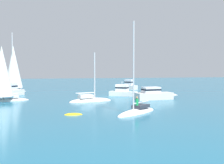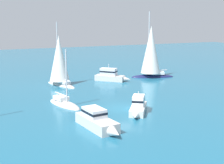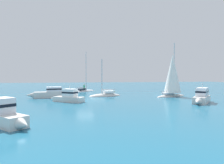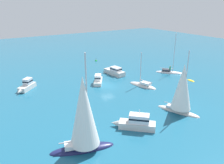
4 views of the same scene
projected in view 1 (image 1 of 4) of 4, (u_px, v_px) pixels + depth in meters
name	position (u px, v px, depth m)	size (l,w,h in m)	color
ground_plane	(110.00, 97.00, 49.06)	(160.00, 160.00, 0.00)	#1E607F
ketch	(90.00, 101.00, 42.18)	(6.74, 3.58, 7.60)	silver
dinghy	(73.00, 115.00, 30.53)	(1.93, 0.91, 0.36)	yellow
ketch_1	(2.00, 75.00, 42.14)	(7.09, 4.12, 10.53)	silver
sailboat	(137.00, 112.00, 31.60)	(6.18, 5.80, 10.24)	white
cabin_cruiser	(155.00, 94.00, 44.83)	(7.25, 2.81, 1.93)	silver
powerboat	(127.00, 86.00, 64.85)	(4.54, 4.63, 2.22)	silver
powerboat_1	(124.00, 92.00, 50.29)	(5.55, 4.19, 2.48)	silver
yacht	(14.00, 70.00, 58.66)	(4.35, 7.96, 12.26)	#191E4C
launch	(11.00, 90.00, 51.00)	(5.24, 5.45, 2.90)	silver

